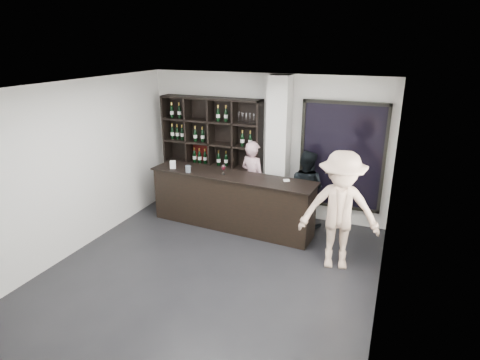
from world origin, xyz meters
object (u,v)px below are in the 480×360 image
at_px(taster_pink, 253,180).
at_px(wine_shelf, 212,154).
at_px(taster_black, 306,188).
at_px(tasting_counter, 231,201).
at_px(customer, 340,211).

bearing_deg(taster_pink, wine_shelf, 12.35).
height_order(taster_pink, taster_black, taster_pink).
bearing_deg(taster_pink, tasting_counter, 94.62).
bearing_deg(taster_black, taster_pink, 12.35).
bearing_deg(tasting_counter, customer, -14.07).
bearing_deg(customer, taster_pink, 133.50).
height_order(tasting_counter, taster_black, taster_black).
height_order(wine_shelf, taster_pink, wine_shelf).
relative_size(wine_shelf, tasting_counter, 0.73).
relative_size(tasting_counter, taster_black, 2.15).
xyz_separation_m(tasting_counter, taster_black, (1.30, 0.65, 0.22)).
height_order(taster_pink, customer, customer).
relative_size(taster_black, customer, 0.79).
bearing_deg(taster_pink, taster_black, -158.28).
xyz_separation_m(taster_pink, customer, (1.95, -1.35, 0.17)).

